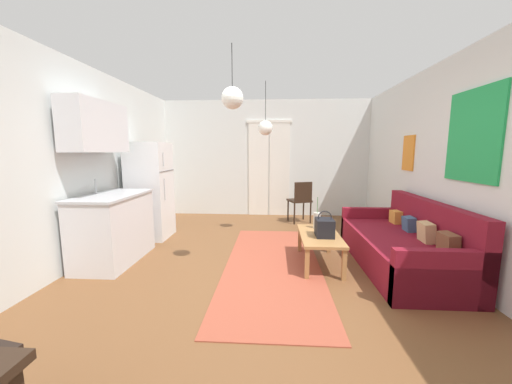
{
  "coord_description": "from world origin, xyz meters",
  "views": [
    {
      "loc": [
        0.19,
        -3.07,
        1.48
      ],
      "look_at": [
        -0.07,
        1.22,
        0.86
      ],
      "focal_mm": 20.07,
      "sensor_mm": 36.0,
      "label": 1
    }
  ],
  "objects_px": {
    "coffee_table": "(320,238)",
    "accent_chair": "(301,199)",
    "handbag": "(324,227)",
    "pendant_lamp_near": "(232,98)",
    "couch": "(404,246)",
    "bamboo_vase": "(317,220)",
    "refrigerator": "(150,191)",
    "pendant_lamp_far": "(265,128)"
  },
  "relations": [
    {
      "from": "coffee_table",
      "to": "accent_chair",
      "type": "relative_size",
      "value": 1.17
    },
    {
      "from": "handbag",
      "to": "accent_chair",
      "type": "height_order",
      "value": "accent_chair"
    },
    {
      "from": "handbag",
      "to": "pendant_lamp_near",
      "type": "height_order",
      "value": "pendant_lamp_near"
    },
    {
      "from": "couch",
      "to": "coffee_table",
      "type": "xyz_separation_m",
      "value": [
        -1.08,
        0.01,
        0.09
      ]
    },
    {
      "from": "coffee_table",
      "to": "handbag",
      "type": "xyz_separation_m",
      "value": [
        0.04,
        -0.08,
        0.17
      ]
    },
    {
      "from": "bamboo_vase",
      "to": "pendant_lamp_near",
      "type": "distance_m",
      "value": 2.01
    },
    {
      "from": "refrigerator",
      "to": "pendant_lamp_far",
      "type": "height_order",
      "value": "pendant_lamp_far"
    },
    {
      "from": "coffee_table",
      "to": "handbag",
      "type": "relative_size",
      "value": 3.05
    },
    {
      "from": "coffee_table",
      "to": "pendant_lamp_far",
      "type": "distance_m",
      "value": 2.09
    },
    {
      "from": "pendant_lamp_far",
      "to": "pendant_lamp_near",
      "type": "bearing_deg",
      "value": -100.63
    },
    {
      "from": "accent_chair",
      "to": "pendant_lamp_far",
      "type": "bearing_deg",
      "value": 35.04
    },
    {
      "from": "bamboo_vase",
      "to": "accent_chair",
      "type": "bearing_deg",
      "value": 91.5
    },
    {
      "from": "accent_chair",
      "to": "pendant_lamp_far",
      "type": "relative_size",
      "value": 0.98
    },
    {
      "from": "pendant_lamp_far",
      "to": "coffee_table",
      "type": "bearing_deg",
      "value": -58.63
    },
    {
      "from": "handbag",
      "to": "coffee_table",
      "type": "bearing_deg",
      "value": 116.49
    },
    {
      "from": "couch",
      "to": "refrigerator",
      "type": "height_order",
      "value": "refrigerator"
    },
    {
      "from": "couch",
      "to": "refrigerator",
      "type": "bearing_deg",
      "value": 164.31
    },
    {
      "from": "pendant_lamp_far",
      "to": "handbag",
      "type": "bearing_deg",
      "value": -58.93
    },
    {
      "from": "coffee_table",
      "to": "pendant_lamp_near",
      "type": "distance_m",
      "value": 2.05
    },
    {
      "from": "coffee_table",
      "to": "pendant_lamp_near",
      "type": "xyz_separation_m",
      "value": [
        -1.06,
        -0.44,
        1.7
      ]
    },
    {
      "from": "bamboo_vase",
      "to": "refrigerator",
      "type": "bearing_deg",
      "value": 164.57
    },
    {
      "from": "couch",
      "to": "pendant_lamp_far",
      "type": "xyz_separation_m",
      "value": [
        -1.83,
        1.24,
        1.6
      ]
    },
    {
      "from": "couch",
      "to": "refrigerator",
      "type": "xyz_separation_m",
      "value": [
        -3.78,
        1.06,
        0.54
      ]
    },
    {
      "from": "bamboo_vase",
      "to": "pendant_lamp_far",
      "type": "height_order",
      "value": "pendant_lamp_far"
    },
    {
      "from": "refrigerator",
      "to": "accent_chair",
      "type": "distance_m",
      "value": 2.92
    },
    {
      "from": "couch",
      "to": "bamboo_vase",
      "type": "height_order",
      "value": "couch"
    },
    {
      "from": "couch",
      "to": "bamboo_vase",
      "type": "xyz_separation_m",
      "value": [
        -1.07,
        0.31,
        0.25
      ]
    },
    {
      "from": "coffee_table",
      "to": "pendant_lamp_far",
      "type": "height_order",
      "value": "pendant_lamp_far"
    },
    {
      "from": "bamboo_vase",
      "to": "pendant_lamp_near",
      "type": "bearing_deg",
      "value": -145.26
    },
    {
      "from": "handbag",
      "to": "accent_chair",
      "type": "distance_m",
      "value": 2.31
    },
    {
      "from": "couch",
      "to": "handbag",
      "type": "height_order",
      "value": "couch"
    },
    {
      "from": "bamboo_vase",
      "to": "accent_chair",
      "type": "height_order",
      "value": "accent_chair"
    },
    {
      "from": "handbag",
      "to": "pendant_lamp_near",
      "type": "bearing_deg",
      "value": -162.29
    },
    {
      "from": "couch",
      "to": "handbag",
      "type": "bearing_deg",
      "value": -175.9
    },
    {
      "from": "bamboo_vase",
      "to": "accent_chair",
      "type": "distance_m",
      "value": 1.92
    },
    {
      "from": "coffee_table",
      "to": "refrigerator",
      "type": "bearing_deg",
      "value": 158.75
    },
    {
      "from": "couch",
      "to": "refrigerator",
      "type": "distance_m",
      "value": 3.96
    },
    {
      "from": "coffee_table",
      "to": "pendant_lamp_near",
      "type": "height_order",
      "value": "pendant_lamp_near"
    },
    {
      "from": "coffee_table",
      "to": "bamboo_vase",
      "type": "distance_m",
      "value": 0.35
    },
    {
      "from": "pendant_lamp_near",
      "to": "pendant_lamp_far",
      "type": "xyz_separation_m",
      "value": [
        0.31,
        1.67,
        -0.19
      ]
    },
    {
      "from": "pendant_lamp_near",
      "to": "bamboo_vase",
      "type": "bearing_deg",
      "value": 34.74
    },
    {
      "from": "handbag",
      "to": "pendant_lamp_near",
      "type": "xyz_separation_m",
      "value": [
        -1.11,
        -0.35,
        1.53
      ]
    }
  ]
}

